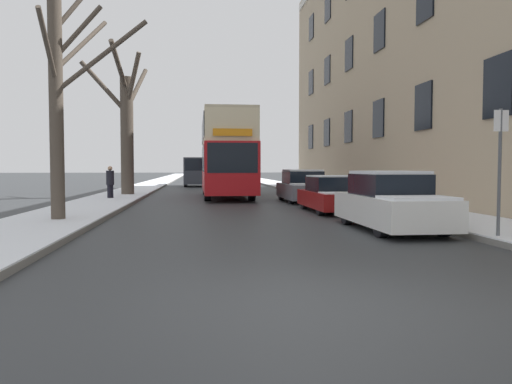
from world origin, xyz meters
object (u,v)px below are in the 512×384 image
object	(u,v)px
double_decker_bus	(226,151)
parked_car_0	(390,203)
oncoming_van	(196,171)
bare_tree_left_0	(62,94)
parked_car_2	(303,187)
bare_tree_left_1	(126,126)
parked_car_1	(334,195)
street_sign_post	(500,167)
pedestrian_left_sidewalk	(110,182)

from	to	relation	value
double_decker_bus	parked_car_0	xyz separation A→B (m)	(3.33, -14.69, -1.76)
double_decker_bus	oncoming_van	world-z (taller)	double_decker_bus
parked_car_0	oncoming_van	world-z (taller)	oncoming_van
bare_tree_left_0	parked_car_2	xyz separation A→B (m)	(8.57, 8.29, -2.92)
bare_tree_left_1	parked_car_1	world-z (taller)	bare_tree_left_1
parked_car_0	parked_car_1	xyz separation A→B (m)	(0.00, 5.24, -0.08)
parked_car_2	street_sign_post	bearing A→B (deg)	-83.94
double_decker_bus	street_sign_post	size ratio (longest dim) A/B	3.60
parked_car_1	bare_tree_left_0	bearing A→B (deg)	-160.95
parked_car_2	parked_car_0	bearing A→B (deg)	-90.00
bare_tree_left_1	oncoming_van	distance (m)	15.93
oncoming_van	street_sign_post	xyz separation A→B (m)	(6.41, -33.17, 0.29)
bare_tree_left_0	pedestrian_left_sidewalk	world-z (taller)	bare_tree_left_0
bare_tree_left_0	oncoming_van	distance (m)	28.78
street_sign_post	bare_tree_left_1	bearing A→B (deg)	119.32
pedestrian_left_sidewalk	street_sign_post	size ratio (longest dim) A/B	0.59
bare_tree_left_0	parked_car_1	distance (m)	9.55
parked_car_1	pedestrian_left_sidewalk	distance (m)	11.22
bare_tree_left_0	street_sign_post	world-z (taller)	bare_tree_left_0
double_decker_bus	parked_car_2	xyz separation A→B (m)	(3.33, -4.12, -1.77)
double_decker_bus	pedestrian_left_sidewalk	xyz separation A→B (m)	(-5.63, -2.70, -1.54)
parked_car_1	bare_tree_left_1	bearing A→B (deg)	130.31
parked_car_1	pedestrian_left_sidewalk	world-z (taller)	pedestrian_left_sidewalk
bare_tree_left_0	parked_car_2	world-z (taller)	bare_tree_left_0
oncoming_van	pedestrian_left_sidewalk	distance (m)	19.17
parked_car_0	bare_tree_left_0	bearing A→B (deg)	165.14
bare_tree_left_0	oncoming_van	world-z (taller)	bare_tree_left_0
double_decker_bus	parked_car_0	size ratio (longest dim) A/B	2.32
double_decker_bus	parked_car_0	distance (m)	15.16
oncoming_van	parked_car_0	bearing A→B (deg)	-80.71
bare_tree_left_0	parked_car_2	size ratio (longest dim) A/B	1.87
parked_car_2	double_decker_bus	bearing A→B (deg)	128.94
double_decker_bus	oncoming_van	size ratio (longest dim) A/B	1.95
bare_tree_left_0	oncoming_van	bearing A→B (deg)	82.91
street_sign_post	parked_car_0	bearing A→B (deg)	119.63
double_decker_bus	street_sign_post	distance (m)	17.77
bare_tree_left_1	parked_car_2	distance (m)	10.42
parked_car_2	oncoming_van	xyz separation A→B (m)	(-5.03, 20.18, 0.62)
parked_car_1	pedestrian_left_sidewalk	size ratio (longest dim) A/B	2.52
parked_car_1	parked_car_0	bearing A→B (deg)	-90.00
double_decker_bus	bare_tree_left_0	bearing A→B (deg)	-112.89
street_sign_post	bare_tree_left_0	bearing A→B (deg)	154.71
parked_car_0	parked_car_1	distance (m)	5.24
parked_car_1	street_sign_post	world-z (taller)	street_sign_post
bare_tree_left_1	double_decker_bus	world-z (taller)	bare_tree_left_1
oncoming_van	street_sign_post	world-z (taller)	street_sign_post
parked_car_0	pedestrian_left_sidewalk	bearing A→B (deg)	126.76
parked_car_0	parked_car_1	bearing A→B (deg)	90.00
parked_car_1	oncoming_van	bearing A→B (deg)	101.15
parked_car_0	pedestrian_left_sidewalk	distance (m)	14.97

